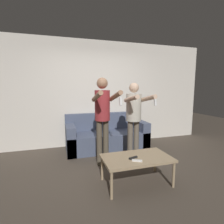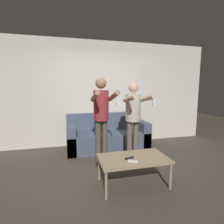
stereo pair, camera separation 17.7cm
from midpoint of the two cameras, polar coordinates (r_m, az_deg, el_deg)
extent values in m
plane|color=#4C4238|center=(3.26, 1.23, -19.48)|extent=(14.00, 14.00, 0.00)
cube|color=silver|center=(4.62, -4.64, 6.00)|extent=(6.40, 0.06, 2.70)
cube|color=#4C5670|center=(4.38, -0.24, -9.22)|extent=(1.96, 0.83, 0.42)
cube|color=#4C5670|center=(4.60, -1.27, -2.94)|extent=(1.96, 0.16, 0.43)
cube|color=#4C5670|center=(4.23, -12.00, -8.36)|extent=(0.20, 0.83, 0.66)
cube|color=#4C5670|center=(4.63, 10.45, -6.88)|extent=(0.20, 0.83, 0.66)
cylinder|color=brown|center=(3.43, -3.04, -10.02)|extent=(0.11, 0.11, 0.89)
cylinder|color=brown|center=(3.46, -0.93, -9.87)|extent=(0.11, 0.11, 0.89)
cylinder|color=#9E2D33|center=(3.30, -2.04, 2.18)|extent=(0.28, 0.28, 0.57)
sphere|color=#A87A5B|center=(3.28, -2.07, 9.38)|extent=(0.21, 0.21, 0.21)
cylinder|color=#A87A5B|center=(2.98, -3.95, 5.08)|extent=(0.08, 0.58, 0.22)
cylinder|color=#A87A5B|center=(3.05, 2.08, 5.16)|extent=(0.08, 0.58, 0.22)
cube|color=white|center=(2.79, 3.72, 3.42)|extent=(0.04, 0.06, 0.13)
cylinder|color=#6B6051|center=(3.62, 7.11, -9.53)|extent=(0.11, 0.11, 0.84)
cylinder|color=#6B6051|center=(3.67, 9.10, -9.32)|extent=(0.11, 0.11, 0.84)
cylinder|color=beige|center=(3.50, 8.33, 1.44)|extent=(0.30, 0.30, 0.54)
sphere|color=beige|center=(3.48, 8.46, 7.85)|extent=(0.19, 0.19, 0.19)
cylinder|color=beige|center=(3.18, 7.38, 4.31)|extent=(0.08, 0.54, 0.17)
cylinder|color=beige|center=(3.32, 12.85, 4.32)|extent=(0.08, 0.54, 0.17)
cube|color=white|center=(3.09, 15.04, 3.14)|extent=(0.04, 0.05, 0.13)
cube|color=tan|center=(2.82, 8.80, -14.81)|extent=(1.06, 0.61, 0.04)
cylinder|color=tan|center=(2.54, 0.21, -22.83)|extent=(0.04, 0.04, 0.40)
cylinder|color=tan|center=(2.92, 20.30, -19.08)|extent=(0.04, 0.04, 0.40)
cylinder|color=tan|center=(3.00, -2.48, -17.79)|extent=(0.04, 0.04, 0.40)
cylinder|color=tan|center=(3.32, 14.92, -15.42)|extent=(0.04, 0.04, 0.40)
cube|color=white|center=(2.65, 8.80, -15.56)|extent=(0.15, 0.10, 0.02)
cube|color=black|center=(2.75, 7.61, -14.71)|extent=(0.15, 0.08, 0.02)
camera|label=1|loc=(0.09, -88.67, 0.18)|focal=28.00mm
camera|label=2|loc=(0.09, 91.33, -0.18)|focal=28.00mm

